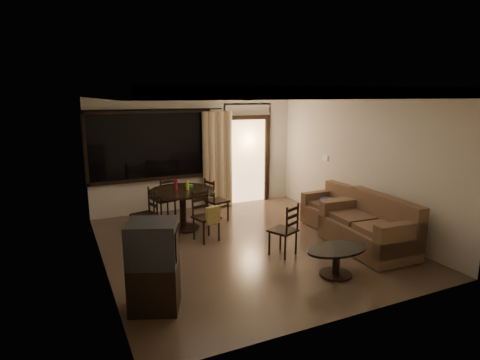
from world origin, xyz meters
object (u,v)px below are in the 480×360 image
tv_cabinet (154,266)px  sofa (371,229)px  dining_chair_south (206,225)px  armchair (330,209)px  dining_chair_east (217,208)px  dining_chair_north (165,207)px  side_chair (283,240)px  dining_chair_west (145,223)px  dining_table (183,198)px  coffee_table (336,257)px

tv_cabinet → sofa: size_ratio=0.65×
dining_chair_south → armchair: size_ratio=1.12×
dining_chair_east → armchair: 2.43m
armchair → dining_chair_north: bearing=148.6°
dining_chair_north → side_chair: dining_chair_north is taller
dining_chair_west → armchair: 3.81m
side_chair → armchair: bearing=-174.6°
dining_chair_east → tv_cabinet: tv_cabinet is taller
dining_chair_east → tv_cabinet: bearing=132.5°
armchair → side_chair: 2.01m
sofa → side_chair: 1.60m
dining_chair_west → sofa: same height
armchair → side_chair: side_chair is taller
dining_chair_west → side_chair: 2.70m
tv_cabinet → dining_chair_east: bearing=78.4°
sofa → armchair: 1.44m
tv_cabinet → side_chair: (2.41, 0.83, -0.32)m
dining_chair_west → dining_chair_south: 1.20m
dining_chair_west → dining_chair_north: (0.63, 0.96, 0.00)m
dining_table → dining_chair_north: bearing=103.7°
dining_chair_south → tv_cabinet: tv_cabinet is taller
dining_table → coffee_table: dining_table is taller
dining_chair_west → sofa: size_ratio=0.53×
dining_chair_west → tv_cabinet: tv_cabinet is taller
side_chair → dining_table: bearing=-84.8°
dining_chair_north → coffee_table: dining_chair_north is taller
dining_chair_west → dining_chair_south: bearing=44.3°
dining_table → dining_chair_east: size_ratio=1.39×
dining_chair_east → armchair: bearing=-134.5°
armchair → coffee_table: (-1.43, -2.03, -0.05)m
tv_cabinet → dining_chair_south: bearing=76.9°
dining_chair_south → coffee_table: 2.58m
dining_table → dining_chair_west: 0.91m
dining_table → sofa: (2.69, -2.48, -0.28)m
dining_table → dining_chair_east: 0.91m
dining_chair_east → tv_cabinet: 3.71m
dining_chair_south → coffee_table: (1.27, -2.25, -0.01)m
dining_table → tv_cabinet: 3.14m
dining_chair_east → dining_chair_south: (-0.61, -1.03, 0.02)m
dining_chair_west → tv_cabinet: size_ratio=0.81×
dining_chair_north → armchair: dining_chair_north is taller
dining_chair_west → dining_chair_north: same height
armchair → side_chair: size_ratio=0.92×
sofa → dining_chair_north: bearing=135.1°
dining_chair_west → coffee_table: size_ratio=0.95×
side_chair → dining_chair_east: bearing=-105.5°
tv_cabinet → side_chair: tv_cabinet is taller
dining_table → side_chair: (1.16, -2.05, -0.38)m
sofa → coffee_table: (-1.22, -0.61, -0.08)m
side_chair → tv_cabinet: bearing=-5.3°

